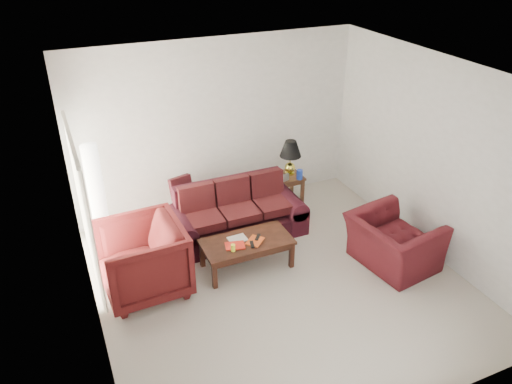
# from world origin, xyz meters

# --- Properties ---
(floor) EXTENTS (5.00, 5.00, 0.00)m
(floor) POSITION_xyz_m (0.00, 0.00, 0.00)
(floor) COLOR beige
(floor) RESTS_ON ground
(blinds) EXTENTS (0.10, 2.00, 2.16)m
(blinds) POSITION_xyz_m (-2.42, 1.30, 1.08)
(blinds) COLOR silver
(blinds) RESTS_ON ground
(sofa) EXTENTS (2.20, 0.95, 0.90)m
(sofa) POSITION_xyz_m (-0.11, 1.35, 0.45)
(sofa) COLOR black
(sofa) RESTS_ON ground
(throw_pillow) EXTENTS (0.42, 0.28, 0.39)m
(throw_pillow) POSITION_xyz_m (-0.82, 2.09, 0.69)
(throw_pillow) COLOR black
(throw_pillow) RESTS_ON sofa
(end_table) EXTENTS (0.52, 0.52, 0.55)m
(end_table) POSITION_xyz_m (1.13, 2.02, 0.28)
(end_table) COLOR brown
(end_table) RESTS_ON ground
(table_lamp) EXTENTS (0.47, 0.47, 0.64)m
(table_lamp) POSITION_xyz_m (1.20, 2.06, 0.87)
(table_lamp) COLOR gold
(table_lamp) RESTS_ON end_table
(clock) EXTENTS (0.13, 0.08, 0.13)m
(clock) POSITION_xyz_m (1.01, 1.85, 0.62)
(clock) COLOR #B9BABE
(clock) RESTS_ON end_table
(blue_canister) EXTENTS (0.14, 0.14, 0.17)m
(blue_canister) POSITION_xyz_m (1.27, 1.81, 0.64)
(blue_canister) COLOR #1936A8
(blue_canister) RESTS_ON end_table
(picture_frame) EXTENTS (0.15, 0.17, 0.05)m
(picture_frame) POSITION_xyz_m (1.03, 2.19, 0.62)
(picture_frame) COLOR white
(picture_frame) RESTS_ON end_table
(floor_lamp) EXTENTS (0.34, 0.34, 1.75)m
(floor_lamp) POSITION_xyz_m (-2.16, 1.98, 0.88)
(floor_lamp) COLOR silver
(floor_lamp) RESTS_ON ground
(armchair_left) EXTENTS (1.18, 1.15, 1.04)m
(armchair_left) POSITION_xyz_m (-1.81, 0.60, 0.52)
(armchair_left) COLOR #491111
(armchair_left) RESTS_ON ground
(armchair_right) EXTENTS (1.22, 1.34, 0.78)m
(armchair_right) POSITION_xyz_m (1.73, -0.29, 0.39)
(armchair_right) COLOR #420F14
(armchair_right) RESTS_ON ground
(coffee_table) EXTENTS (1.48, 1.10, 0.46)m
(coffee_table) POSITION_xyz_m (-0.29, 0.52, 0.23)
(coffee_table) COLOR black
(coffee_table) RESTS_ON ground
(magazine_red) EXTENTS (0.32, 0.27, 0.02)m
(magazine_red) POSITION_xyz_m (-0.50, 0.46, 0.47)
(magazine_red) COLOR red
(magazine_red) RESTS_ON coffee_table
(magazine_white) EXTENTS (0.28, 0.21, 0.02)m
(magazine_white) POSITION_xyz_m (-0.40, 0.61, 0.47)
(magazine_white) COLOR silver
(magazine_white) RESTS_ON coffee_table
(magazine_orange) EXTENTS (0.34, 0.33, 0.02)m
(magazine_orange) POSITION_xyz_m (-0.19, 0.46, 0.47)
(magazine_orange) COLOR #D84F19
(magazine_orange) RESTS_ON coffee_table
(remote_a) EXTENTS (0.09, 0.17, 0.02)m
(remote_a) POSITION_xyz_m (-0.27, 0.36, 0.49)
(remote_a) COLOR black
(remote_a) RESTS_ON coffee_table
(remote_b) EXTENTS (0.14, 0.16, 0.02)m
(remote_b) POSITION_xyz_m (-0.12, 0.51, 0.49)
(remote_b) COLOR black
(remote_b) RESTS_ON coffee_table
(yellow_glass) EXTENTS (0.08, 0.08, 0.11)m
(yellow_glass) POSITION_xyz_m (-0.57, 0.36, 0.52)
(yellow_glass) COLOR #E7F135
(yellow_glass) RESTS_ON coffee_table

